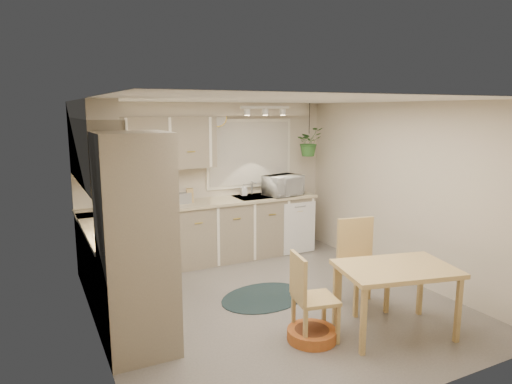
# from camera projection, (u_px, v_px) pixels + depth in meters

# --- Properties ---
(floor) EXTENTS (4.20, 4.20, 0.00)m
(floor) POSITION_uv_depth(u_px,v_px,m) (274.00, 303.00, 5.49)
(floor) COLOR slate
(floor) RESTS_ON ground
(ceiling) EXTENTS (4.20, 4.20, 0.00)m
(ceiling) POSITION_uv_depth(u_px,v_px,m) (275.00, 100.00, 5.07)
(ceiling) COLOR white
(ceiling) RESTS_ON wall_back
(wall_back) EXTENTS (4.00, 0.04, 2.40)m
(wall_back) POSITION_uv_depth(u_px,v_px,m) (209.00, 181.00, 7.12)
(wall_back) COLOR beige
(wall_back) RESTS_ON floor
(wall_front) EXTENTS (4.00, 0.04, 2.40)m
(wall_front) POSITION_uv_depth(u_px,v_px,m) (410.00, 257.00, 3.43)
(wall_front) COLOR beige
(wall_front) RESTS_ON floor
(wall_left) EXTENTS (0.04, 4.20, 2.40)m
(wall_left) POSITION_uv_depth(u_px,v_px,m) (93.00, 225.00, 4.39)
(wall_left) COLOR beige
(wall_left) RESTS_ON floor
(wall_right) EXTENTS (0.04, 4.20, 2.40)m
(wall_right) POSITION_uv_depth(u_px,v_px,m) (403.00, 192.00, 6.17)
(wall_right) COLOR beige
(wall_right) RESTS_ON floor
(base_cab_left) EXTENTS (0.60, 1.85, 0.90)m
(base_cab_left) POSITION_uv_depth(u_px,v_px,m) (113.00, 267.00, 5.42)
(base_cab_left) COLOR gray
(base_cab_left) RESTS_ON floor
(base_cab_back) EXTENTS (3.60, 0.60, 0.90)m
(base_cab_back) POSITION_uv_depth(u_px,v_px,m) (205.00, 233.00, 6.90)
(base_cab_back) COLOR gray
(base_cab_back) RESTS_ON floor
(counter_left) EXTENTS (0.64, 1.89, 0.04)m
(counter_left) POSITION_uv_depth(u_px,v_px,m) (112.00, 229.00, 5.35)
(counter_left) COLOR tan
(counter_left) RESTS_ON base_cab_left
(counter_back) EXTENTS (3.64, 0.64, 0.04)m
(counter_back) POSITION_uv_depth(u_px,v_px,m) (204.00, 203.00, 6.81)
(counter_back) COLOR tan
(counter_back) RESTS_ON base_cab_back
(oven_stack) EXTENTS (0.65, 0.65, 2.10)m
(oven_stack) POSITION_uv_depth(u_px,v_px,m) (136.00, 246.00, 4.23)
(oven_stack) COLOR gray
(oven_stack) RESTS_ON floor
(wall_oven_face) EXTENTS (0.02, 0.56, 0.58)m
(wall_oven_face) POSITION_uv_depth(u_px,v_px,m) (170.00, 241.00, 4.37)
(wall_oven_face) COLOR silver
(wall_oven_face) RESTS_ON oven_stack
(upper_cab_left) EXTENTS (0.35, 2.00, 0.75)m
(upper_cab_left) POSITION_uv_depth(u_px,v_px,m) (94.00, 151.00, 5.23)
(upper_cab_left) COLOR gray
(upper_cab_left) RESTS_ON wall_left
(upper_cab_back) EXTENTS (2.00, 0.35, 0.75)m
(upper_cab_back) POSITION_uv_depth(u_px,v_px,m) (146.00, 144.00, 6.41)
(upper_cab_back) COLOR gray
(upper_cab_back) RESTS_ON wall_back
(soffit_left) EXTENTS (0.30, 2.00, 0.20)m
(soffit_left) POSITION_uv_depth(u_px,v_px,m) (89.00, 109.00, 5.14)
(soffit_left) COLOR beige
(soffit_left) RESTS_ON wall_left
(soffit_back) EXTENTS (3.60, 0.30, 0.20)m
(soffit_back) POSITION_uv_depth(u_px,v_px,m) (199.00, 109.00, 6.71)
(soffit_back) COLOR beige
(soffit_back) RESTS_ON wall_back
(cooktop) EXTENTS (0.52, 0.58, 0.02)m
(cooktop) POSITION_uv_depth(u_px,v_px,m) (122.00, 239.00, 4.84)
(cooktop) COLOR silver
(cooktop) RESTS_ON counter_left
(range_hood) EXTENTS (0.40, 0.60, 0.14)m
(range_hood) POSITION_uv_depth(u_px,v_px,m) (118.00, 197.00, 4.75)
(range_hood) COLOR silver
(range_hood) RESTS_ON upper_cab_left
(window_blinds) EXTENTS (1.40, 0.02, 1.00)m
(window_blinds) POSITION_uv_depth(u_px,v_px,m) (250.00, 153.00, 7.34)
(window_blinds) COLOR silver
(window_blinds) RESTS_ON wall_back
(window_frame) EXTENTS (1.50, 0.02, 1.10)m
(window_frame) POSITION_uv_depth(u_px,v_px,m) (250.00, 153.00, 7.34)
(window_frame) COLOR silver
(window_frame) RESTS_ON wall_back
(sink) EXTENTS (0.70, 0.48, 0.10)m
(sink) POSITION_uv_depth(u_px,v_px,m) (258.00, 199.00, 7.22)
(sink) COLOR #9A9CA1
(sink) RESTS_ON counter_back
(dishwasher_front) EXTENTS (0.58, 0.02, 0.83)m
(dishwasher_front) POSITION_uv_depth(u_px,v_px,m) (300.00, 228.00, 7.30)
(dishwasher_front) COLOR silver
(dishwasher_front) RESTS_ON base_cab_back
(track_light_bar) EXTENTS (0.80, 0.04, 0.04)m
(track_light_bar) POSITION_uv_depth(u_px,v_px,m) (265.00, 107.00, 6.75)
(track_light_bar) COLOR silver
(track_light_bar) RESTS_ON ceiling
(wall_clock) EXTENTS (0.30, 0.03, 0.30)m
(wall_clock) POSITION_uv_depth(u_px,v_px,m) (218.00, 117.00, 6.99)
(wall_clock) COLOR gold
(wall_clock) RESTS_ON wall_back
(dining_table) EXTENTS (1.29, 1.01, 0.72)m
(dining_table) POSITION_uv_depth(u_px,v_px,m) (395.00, 300.00, 4.70)
(dining_table) COLOR tan
(dining_table) RESTS_ON floor
(chair_left) EXTENTS (0.49, 0.49, 0.89)m
(chair_left) POSITION_uv_depth(u_px,v_px,m) (316.00, 296.00, 4.57)
(chair_left) COLOR tan
(chair_left) RESTS_ON floor
(chair_back) EXTENTS (0.56, 0.56, 1.03)m
(chair_back) POSITION_uv_depth(u_px,v_px,m) (364.00, 265.00, 5.28)
(chair_back) COLOR tan
(chair_back) RESTS_ON floor
(braided_rug) EXTENTS (1.29, 1.07, 0.01)m
(braided_rug) POSITION_uv_depth(u_px,v_px,m) (264.00, 297.00, 5.64)
(braided_rug) COLOR black
(braided_rug) RESTS_ON floor
(pet_bed) EXTENTS (0.56, 0.56, 0.12)m
(pet_bed) POSITION_uv_depth(u_px,v_px,m) (312.00, 335.00, 4.60)
(pet_bed) COLOR #BC5125
(pet_bed) RESTS_ON floor
(microwave) EXTENTS (0.65, 0.45, 0.40)m
(microwave) POSITION_uv_depth(u_px,v_px,m) (283.00, 183.00, 7.27)
(microwave) COLOR silver
(microwave) RESTS_ON counter_back
(soap_bottle) EXTENTS (0.09, 0.20, 0.09)m
(soap_bottle) POSITION_uv_depth(u_px,v_px,m) (244.00, 193.00, 7.26)
(soap_bottle) COLOR silver
(soap_bottle) RESTS_ON counter_back
(hanging_plant) EXTENTS (0.47, 0.51, 0.36)m
(hanging_plant) POSITION_uv_depth(u_px,v_px,m) (309.00, 145.00, 7.38)
(hanging_plant) COLOR #2C5D25
(hanging_plant) RESTS_ON ceiling
(coffee_maker) EXTENTS (0.20, 0.24, 0.35)m
(coffee_maker) POSITION_uv_depth(u_px,v_px,m) (134.00, 196.00, 6.33)
(coffee_maker) COLOR black
(coffee_maker) RESTS_ON counter_back
(toaster) EXTENTS (0.27, 0.19, 0.15)m
(toaster) POSITION_uv_depth(u_px,v_px,m) (182.00, 198.00, 6.67)
(toaster) COLOR #9A9CA1
(toaster) RESTS_ON counter_back
(knife_block) EXTENTS (0.11, 0.11, 0.21)m
(knife_block) POSITION_uv_depth(u_px,v_px,m) (190.00, 195.00, 6.75)
(knife_block) COLOR tan
(knife_block) RESTS_ON counter_back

